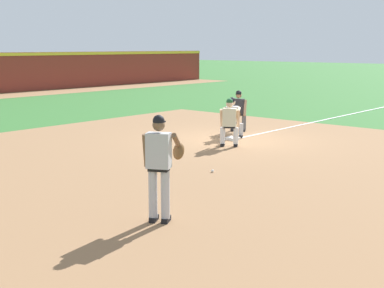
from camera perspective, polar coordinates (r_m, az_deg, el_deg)
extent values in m
plane|color=#336B2D|center=(17.34, 4.33, 0.44)|extent=(160.00, 160.00, 0.00)
cube|color=#936B47|center=(13.26, 1.62, -2.61)|extent=(18.00, 18.00, 0.01)
cube|color=white|center=(24.81, 16.49, 3.06)|extent=(17.43, 0.10, 0.00)
cube|color=white|center=(17.34, 4.33, 0.59)|extent=(0.38, 0.38, 0.09)
sphere|color=white|center=(12.84, 2.21, -2.89)|extent=(0.07, 0.07, 0.07)
cube|color=black|center=(9.35, -4.08, -7.95)|extent=(0.28, 0.22, 0.09)
cylinder|color=#B2B2B7|center=(9.18, -4.19, -5.32)|extent=(0.15, 0.15, 0.84)
cube|color=black|center=(9.29, -2.77, -8.05)|extent=(0.28, 0.22, 0.09)
cylinder|color=#B2B2B7|center=(9.12, -2.86, -5.42)|extent=(0.15, 0.15, 0.84)
cube|color=black|center=(9.04, -3.56, -2.69)|extent=(0.34, 0.39, 0.06)
cube|color=#B2B2B7|center=(8.98, -3.58, -0.70)|extent=(0.40, 0.47, 0.60)
sphere|color=brown|center=(8.92, -3.58, 2.04)|extent=(0.21, 0.21, 0.21)
sphere|color=black|center=(8.91, -3.58, 2.49)|extent=(0.20, 0.20, 0.20)
cube|color=black|center=(9.00, -3.42, 2.40)|extent=(0.18, 0.20, 0.02)
cylinder|color=brown|center=(9.12, -4.96, -0.70)|extent=(0.21, 0.17, 0.59)
cylinder|color=brown|center=(9.18, -1.57, 0.16)|extent=(0.51, 0.33, 0.41)
ellipsoid|color=brown|center=(9.28, -1.44, -0.76)|extent=(0.36, 0.32, 0.34)
cube|color=black|center=(17.76, 5.22, 0.81)|extent=(0.28, 0.22, 0.09)
cylinder|color=#B2B2B7|center=(17.77, 5.25, 1.58)|extent=(0.15, 0.15, 0.40)
cube|color=black|center=(17.85, 3.31, 0.88)|extent=(0.28, 0.22, 0.09)
cylinder|color=#B2B2B7|center=(17.85, 3.34, 1.65)|extent=(0.15, 0.15, 0.40)
cube|color=black|center=(17.77, 4.30, 2.31)|extent=(0.34, 0.39, 0.06)
cube|color=#B2B2B7|center=(17.74, 4.32, 3.21)|extent=(0.40, 0.47, 0.52)
sphere|color=#DBB28E|center=(17.67, 4.32, 4.46)|extent=(0.21, 0.21, 0.21)
sphere|color=black|center=(17.67, 4.33, 4.68)|extent=(0.20, 0.20, 0.20)
cube|color=black|center=(17.58, 4.28, 4.57)|extent=(0.18, 0.20, 0.02)
cylinder|color=#DBB28E|center=(17.28, 4.95, 3.49)|extent=(0.55, 0.36, 0.24)
cylinder|color=#DBB28E|center=(17.68, 3.46, 3.00)|extent=(0.25, 0.19, 0.58)
ellipsoid|color=brown|center=(17.07, 4.86, 3.16)|extent=(0.29, 0.28, 0.35)
cube|color=black|center=(16.23, 3.28, -0.07)|extent=(0.28, 0.23, 0.09)
cylinder|color=white|center=(16.14, 3.28, 0.90)|extent=(0.15, 0.15, 0.50)
cube|color=black|center=(16.20, 4.69, -0.11)|extent=(0.28, 0.23, 0.09)
cylinder|color=white|center=(16.11, 4.69, 0.86)|extent=(0.15, 0.15, 0.50)
cube|color=black|center=(16.08, 4.00, 1.83)|extent=(0.35, 0.39, 0.06)
cube|color=beige|center=(16.04, 4.01, 2.85)|extent=(0.42, 0.47, 0.54)
sphere|color=#DBB28E|center=(16.01, 4.03, 4.28)|extent=(0.21, 0.21, 0.21)
sphere|color=#194C28|center=(16.01, 4.04, 4.53)|extent=(0.20, 0.20, 0.20)
cube|color=#194C28|center=(16.10, 4.07, 4.47)|extent=(0.18, 0.20, 0.02)
cylinder|color=#DBB28E|center=(16.21, 3.17, 2.83)|extent=(0.32, 0.25, 0.56)
cylinder|color=#DBB28E|center=(16.17, 4.94, 2.78)|extent=(0.32, 0.25, 0.56)
cube|color=black|center=(19.08, 5.53, 1.46)|extent=(0.28, 0.22, 0.09)
cylinder|color=#515154|center=(19.07, 5.56, 2.33)|extent=(0.15, 0.15, 0.50)
cube|color=black|center=(19.13, 4.34, 1.51)|extent=(0.28, 0.22, 0.09)
cylinder|color=#515154|center=(19.12, 4.37, 2.37)|extent=(0.15, 0.15, 0.50)
cube|color=black|center=(19.06, 4.98, 3.15)|extent=(0.34, 0.39, 0.06)
cube|color=#232326|center=(19.03, 4.99, 4.02)|extent=(0.40, 0.47, 0.54)
sphere|color=#9E7051|center=(18.97, 5.00, 5.21)|extent=(0.21, 0.21, 0.21)
sphere|color=black|center=(18.96, 5.01, 5.42)|extent=(0.20, 0.20, 0.20)
cube|color=black|center=(18.88, 4.97, 5.33)|extent=(0.18, 0.20, 0.02)
cylinder|color=#9E7051|center=(18.86, 5.69, 3.85)|extent=(0.33, 0.24, 0.56)
cylinder|color=#9E7051|center=(18.92, 4.18, 3.89)|extent=(0.33, 0.24, 0.56)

